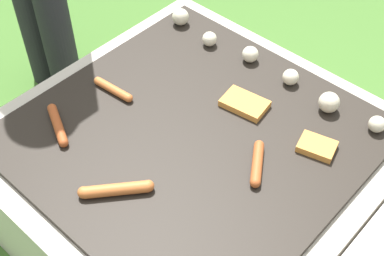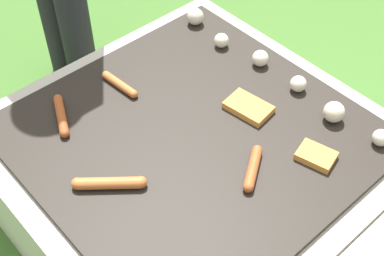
% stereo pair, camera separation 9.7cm
% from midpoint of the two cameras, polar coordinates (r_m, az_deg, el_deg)
% --- Properties ---
extents(ground_plane, '(14.00, 14.00, 0.00)m').
position_cam_midpoint_polar(ground_plane, '(1.75, 1.60, -9.07)').
color(ground_plane, '#3D6628').
extents(grill, '(0.98, 0.98, 0.38)m').
position_cam_midpoint_polar(grill, '(1.60, 1.74, -5.28)').
color(grill, '#B2AA9E').
rests_on(grill, ground_plane).
extents(sausage_front_center, '(0.10, 0.13, 0.03)m').
position_cam_midpoint_polar(sausage_front_center, '(1.37, 8.53, -4.34)').
color(sausage_front_center, '#A34C23').
rests_on(sausage_front_center, grill).
extents(sausage_mid_left, '(0.15, 0.04, 0.02)m').
position_cam_midpoint_polar(sausage_mid_left, '(1.58, -6.00, 4.60)').
color(sausage_mid_left, '#B7602D').
rests_on(sausage_mid_left, grill).
extents(sausage_front_left, '(0.15, 0.09, 0.03)m').
position_cam_midpoint_polar(sausage_front_left, '(1.51, -12.02, 1.25)').
color(sausage_front_left, '#93421E').
rests_on(sausage_front_left, grill).
extents(sausage_back_right, '(0.13, 0.15, 0.03)m').
position_cam_midpoint_polar(sausage_back_right, '(1.33, -6.77, -5.92)').
color(sausage_back_right, '#B7602D').
rests_on(sausage_back_right, grill).
extents(bread_slice_right, '(0.14, 0.10, 0.02)m').
position_cam_midpoint_polar(bread_slice_right, '(1.52, 7.86, 2.14)').
color(bread_slice_right, '#D18438').
rests_on(bread_slice_right, grill).
extents(bread_slice_center, '(0.11, 0.09, 0.02)m').
position_cam_midpoint_polar(bread_slice_center, '(1.43, 15.00, -2.96)').
color(bread_slice_center, '#D18438').
rests_on(bread_slice_center, grill).
extents(mushroom_row, '(0.78, 0.08, 0.06)m').
position_cam_midpoint_polar(mushroom_row, '(1.63, 10.56, 5.98)').
color(mushroom_row, beige).
rests_on(mushroom_row, grill).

